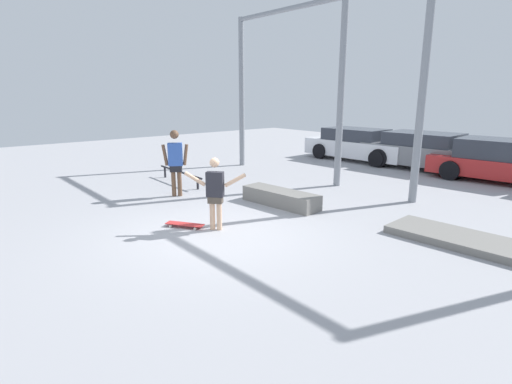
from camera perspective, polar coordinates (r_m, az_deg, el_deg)
ground_plane at (r=8.06m, az=-5.46°, el=-5.96°), size 36.00×36.00×0.00m
skateboarder at (r=8.08m, az=-5.85°, el=0.27°), size 1.02×0.89×1.50m
skateboard at (r=8.52m, az=-10.13°, el=-4.57°), size 0.81×0.62×0.08m
grind_box at (r=10.01m, az=3.53°, el=-0.83°), size 2.17×0.80×0.38m
manual_pad at (r=8.35m, az=30.04°, el=-6.62°), size 3.52×1.27×0.15m
grind_rail at (r=12.68m, az=-10.79°, el=2.63°), size 2.64×0.15×0.38m
canopy_support_left at (r=13.70m, az=4.18°, el=16.12°), size 4.87×0.20×5.40m
parked_car_white at (r=17.29m, az=14.33°, el=6.54°), size 4.51×1.99×1.32m
parked_car_grey at (r=16.02m, az=23.11°, el=5.39°), size 4.64×2.22×1.34m
parked_car_red at (r=14.81m, az=31.79°, el=3.70°), size 4.41×2.26×1.33m
bystander at (r=10.94m, az=-11.43°, el=4.56°), size 0.46×0.64×1.79m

